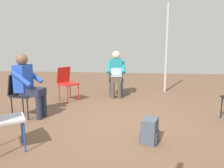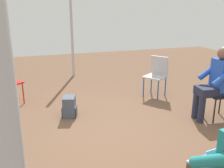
{
  "view_description": "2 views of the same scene",
  "coord_description": "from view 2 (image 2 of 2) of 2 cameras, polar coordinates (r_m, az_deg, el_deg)",
  "views": [
    {
      "loc": [
        -0.24,
        3.86,
        1.41
      ],
      "look_at": [
        0.16,
        0.36,
        0.77
      ],
      "focal_mm": 35.0,
      "sensor_mm": 36.0,
      "label": 1
    },
    {
      "loc": [
        -1.04,
        -3.24,
        1.83
      ],
      "look_at": [
        0.06,
        -0.0,
        0.78
      ],
      "focal_mm": 40.0,
      "sensor_mm": 36.0,
      "label": 2
    }
  ],
  "objects": [
    {
      "name": "person_in_blue",
      "position": [
        4.43,
        22.67,
        0.89
      ],
      "size": [
        0.55,
        0.53,
        1.24
      ],
      "rotation": [
        0.0,
        0.0,
        1.46
      ],
      "color": "#23283D",
      "rests_on": "ground"
    },
    {
      "name": "tent_pole_near",
      "position": [
        6.88,
        -9.16,
        11.57
      ],
      "size": [
        0.07,
        0.07,
        2.39
      ],
      "primitive_type": "cylinder",
      "color": "#B2B2B7",
      "rests_on": "ground"
    },
    {
      "name": "chair_east",
      "position": [
        4.58,
        24.11,
        -1.38
      ],
      "size": [
        0.48,
        0.44,
        0.85
      ],
      "rotation": [
        0.0,
        0.0,
        1.46
      ],
      "color": "black",
      "rests_on": "ground"
    },
    {
      "name": "ground_plane",
      "position": [
        3.86,
        -0.84,
        -11.19
      ],
      "size": [
        14.0,
        14.0,
        0.0
      ],
      "primitive_type": "plane",
      "color": "brown"
    },
    {
      "name": "chair_northwest",
      "position": [
        5.24,
        -22.98,
        0.94
      ],
      "size": [
        0.57,
        0.58,
        0.85
      ],
      "rotation": [
        0.0,
        0.0,
        -2.52
      ],
      "color": "red",
      "rests_on": "ground"
    },
    {
      "name": "chair_northeast",
      "position": [
        5.37,
        10.21,
        2.43
      ],
      "size": [
        0.58,
        0.57,
        0.85
      ],
      "rotation": [
        0.0,
        0.0,
        2.16
      ],
      "color": "#B7B7BC",
      "rests_on": "ground"
    },
    {
      "name": "backpack_near_laptop_user",
      "position": [
        4.43,
        -9.71,
        -5.35
      ],
      "size": [
        0.3,
        0.33,
        0.36
      ],
      "rotation": [
        0.0,
        0.0,
        1.28
      ],
      "color": "#475160",
      "rests_on": "ground"
    }
  ]
}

